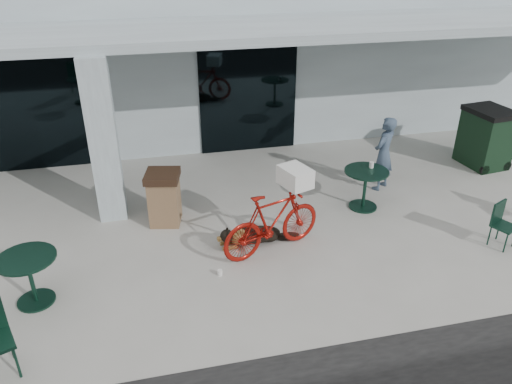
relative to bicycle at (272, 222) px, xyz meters
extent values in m
plane|color=#AEABA4|center=(-1.22, -0.40, -0.58)|extent=(80.00, 80.00, 0.00)
cube|color=silver|center=(-1.22, 8.10, 1.67)|extent=(22.00, 7.00, 4.50)
cube|color=black|center=(-4.42, 4.58, 0.77)|extent=(2.80, 0.06, 2.70)
cube|color=black|center=(0.58, 4.58, 0.77)|extent=(2.40, 0.06, 2.70)
cube|color=silver|center=(-2.72, 1.90, 0.98)|extent=(0.50, 0.50, 3.12)
cube|color=silver|center=(-1.22, 3.20, 2.63)|extent=(22.00, 2.80, 0.18)
imported|color=maroon|center=(0.00, 0.00, 0.00)|extent=(2.00, 1.15, 1.16)
cube|color=white|center=(0.42, 0.15, 0.74)|extent=(0.57, 0.66, 0.33)
cylinder|color=white|center=(-1.01, -0.50, -0.53)|extent=(0.10, 0.10, 0.10)
imported|color=#394A60|center=(2.90, 1.80, 0.23)|extent=(0.70, 0.66, 1.61)
cylinder|color=white|center=(2.34, 1.19, 0.30)|extent=(0.09, 0.09, 0.12)
camera|label=1|loc=(-1.92, -7.04, 4.40)|focal=35.00mm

